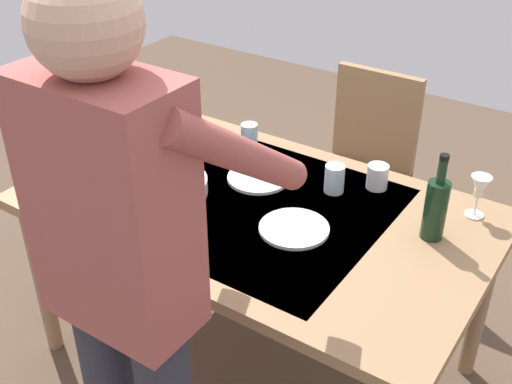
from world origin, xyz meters
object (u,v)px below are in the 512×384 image
(dining_table, at_px, (256,221))
(person_server, at_px, (128,281))
(wine_glass_left, at_px, (479,189))
(chair_near, at_px, (364,159))
(dinner_plate_near, at_px, (259,178))
(side_bowl_salad, at_px, (161,127))
(dinner_plate_far, at_px, (294,228))
(water_cup_far_left, at_px, (377,177))
(water_cup_near_left, at_px, (334,179))
(wine_bottle, at_px, (436,208))
(serving_bowl_pasta, at_px, (165,185))
(water_cup_near_right, at_px, (249,135))

(dining_table, xyz_separation_m, person_server, (-0.14, 0.74, 0.30))
(person_server, xyz_separation_m, wine_glass_left, (-0.51, -1.09, -0.12))
(chair_near, distance_m, dinner_plate_near, 0.75)
(side_bowl_salad, bearing_deg, wine_glass_left, -174.48)
(dinner_plate_near, distance_m, dinner_plate_far, 0.34)
(dining_table, xyz_separation_m, chair_near, (-0.01, -0.86, -0.14))
(person_server, relative_size, water_cup_far_left, 18.89)
(side_bowl_salad, bearing_deg, water_cup_near_left, 179.95)
(water_cup_far_left, bearing_deg, wine_bottle, 146.37)
(serving_bowl_pasta, bearing_deg, side_bowl_salad, -47.10)
(serving_bowl_pasta, bearing_deg, water_cup_near_left, -144.83)
(water_cup_far_left, distance_m, side_bowl_salad, 0.93)
(wine_bottle, relative_size, water_cup_near_left, 2.87)
(serving_bowl_pasta, bearing_deg, chair_near, -108.22)
(chair_near, xyz_separation_m, dinner_plate_far, (-0.17, 0.92, 0.21))
(wine_glass_left, xyz_separation_m, dinner_plate_near, (0.73, 0.20, -0.10))
(wine_glass_left, distance_m, serving_bowl_pasta, 1.06)
(water_cup_near_left, height_order, side_bowl_salad, water_cup_near_left)
(dinner_plate_near, bearing_deg, dinner_plate_far, 143.32)
(wine_glass_left, xyz_separation_m, side_bowl_salad, (1.27, 0.12, -0.07))
(water_cup_near_left, distance_m, dinner_plate_far, 0.29)
(chair_near, bearing_deg, water_cup_near_right, 60.48)
(water_cup_near_right, relative_size, water_cup_far_left, 1.02)
(dining_table, height_order, wine_glass_left, wine_glass_left)
(chair_near, height_order, dinner_plate_near, chair_near)
(person_server, distance_m, water_cup_near_right, 1.18)
(water_cup_far_left, distance_m, dinner_plate_near, 0.43)
(dining_table, distance_m, water_cup_near_left, 0.31)
(wine_glass_left, bearing_deg, water_cup_near_right, -0.29)
(dinner_plate_near, bearing_deg, wine_glass_left, -164.50)
(wine_glass_left, bearing_deg, dining_table, 28.55)
(chair_near, distance_m, wine_bottle, 0.95)
(wine_glass_left, height_order, dinner_plate_far, wine_glass_left)
(water_cup_near_left, xyz_separation_m, serving_bowl_pasta, (0.49, 0.34, -0.02))
(chair_near, distance_m, serving_bowl_pasta, 1.06)
(side_bowl_salad, height_order, dinner_plate_near, side_bowl_salad)
(dining_table, xyz_separation_m, wine_bottle, (-0.57, -0.15, 0.18))
(wine_glass_left, relative_size, water_cup_near_right, 1.65)
(water_cup_far_left, relative_size, side_bowl_salad, 0.50)
(water_cup_near_right, height_order, side_bowl_salad, water_cup_near_right)
(side_bowl_salad, bearing_deg, water_cup_near_right, -160.30)
(wine_glass_left, height_order, water_cup_far_left, wine_glass_left)
(dining_table, height_order, water_cup_near_right, water_cup_near_right)
(chair_near, bearing_deg, person_server, 94.37)
(water_cup_near_left, height_order, water_cup_far_left, water_cup_near_left)
(wine_glass_left, bearing_deg, water_cup_near_left, 14.92)
(person_server, relative_size, wine_bottle, 5.71)
(person_server, bearing_deg, dinner_plate_near, -75.80)
(dinner_plate_far, bearing_deg, water_cup_far_left, -105.30)
(wine_glass_left, distance_m, dinner_plate_far, 0.62)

